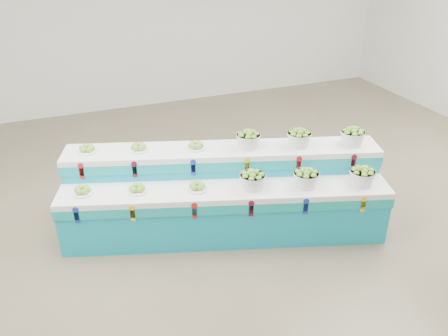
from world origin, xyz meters
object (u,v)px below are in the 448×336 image
Objects in this scene: plate_upper_mid at (139,147)px; display_stand at (224,193)px; basket_lower_left at (252,180)px; basket_upper_right at (352,136)px.

display_stand is at bearing -30.97° from plate_upper_mid.
display_stand reaches higher than basket_lower_left.
basket_lower_left is at bearing -37.52° from display_stand.
basket_upper_right reaches higher than display_stand.
basket_lower_left is 1.44m from basket_upper_right.
plate_upper_mid is (-1.14, 0.88, 0.24)m from basket_lower_left.
plate_upper_mid reaches higher than basket_lower_left.
basket_upper_right is (1.40, 0.07, 0.30)m from basket_lower_left.
display_stand is 13.01× the size of basket_lower_left.
basket_upper_right is (1.63, -0.26, 0.62)m from display_stand.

